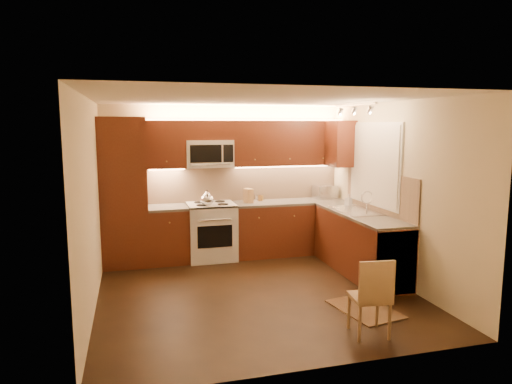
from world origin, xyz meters
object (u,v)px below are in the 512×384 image
object	(u,v)px
microwave	(209,154)
dining_chair	(370,296)
sink	(356,206)
soap_bottle	(349,200)
knife_block	(248,196)
stove	(211,231)
kettle	(207,198)
toaster_oven	(325,192)

from	to	relation	value
microwave	dining_chair	world-z (taller)	microwave
sink	soap_bottle	bearing A→B (deg)	77.70
microwave	soap_bottle	distance (m)	2.36
soap_bottle	knife_block	bearing A→B (deg)	131.27
microwave	dining_chair	xyz separation A→B (m)	(1.12, -3.30, -1.30)
stove	sink	world-z (taller)	sink
kettle	soap_bottle	xyz separation A→B (m)	(2.19, -0.52, -0.05)
soap_bottle	dining_chair	xyz separation A→B (m)	(-0.97, -2.48, -0.58)
knife_block	dining_chair	size ratio (longest dim) A/B	0.28
toaster_oven	knife_block	world-z (taller)	knife_block
sink	dining_chair	world-z (taller)	sink
stove	knife_block	world-z (taller)	knife_block
soap_bottle	dining_chair	size ratio (longest dim) A/B	0.23
microwave	soap_bottle	bearing A→B (deg)	-21.40
microwave	dining_chair	distance (m)	3.72
microwave	soap_bottle	xyz separation A→B (m)	(2.10, -0.82, -0.72)
toaster_oven	soap_bottle	bearing A→B (deg)	-93.27
sink	kettle	distance (m)	2.30
dining_chair	kettle	bearing A→B (deg)	118.88
stove	kettle	xyz separation A→B (m)	(-0.09, -0.17, 0.59)
sink	knife_block	world-z (taller)	knife_block
kettle	stove	bearing A→B (deg)	65.59
toaster_oven	dining_chair	bearing A→B (deg)	-112.10
kettle	knife_block	world-z (taller)	kettle
knife_block	soap_bottle	bearing A→B (deg)	-40.94
soap_bottle	dining_chair	distance (m)	2.72
kettle	dining_chair	xyz separation A→B (m)	(1.21, -3.00, -0.62)
stove	knife_block	xyz separation A→B (m)	(0.64, 0.05, 0.56)
knife_block	microwave	bearing A→B (deg)	157.81
toaster_oven	soap_bottle	world-z (taller)	toaster_oven
stove	sink	size ratio (longest dim) A/B	1.07
toaster_oven	knife_block	distance (m)	1.42
sink	soap_bottle	world-z (taller)	soap_bottle
microwave	soap_bottle	world-z (taller)	microwave
soap_bottle	sink	bearing A→B (deg)	-124.36
stove	kettle	bearing A→B (deg)	-118.74
stove	sink	distance (m)	2.35
knife_block	soap_bottle	distance (m)	1.63
sink	stove	bearing A→B (deg)	150.64
knife_block	soap_bottle	xyz separation A→B (m)	(1.46, -0.73, -0.02)
toaster_oven	stove	bearing A→B (deg)	177.69
kettle	soap_bottle	world-z (taller)	kettle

